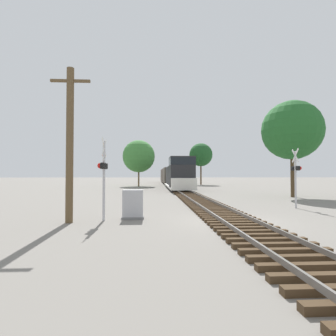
% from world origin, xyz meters
% --- Properties ---
extents(ground_plane, '(400.00, 400.00, 0.00)m').
position_xyz_m(ground_plane, '(0.00, 0.00, 0.00)').
color(ground_plane, slate).
extents(rail_track_bed, '(2.60, 160.00, 0.31)m').
position_xyz_m(rail_track_bed, '(0.00, -0.00, 0.14)').
color(rail_track_bed, '#42301E').
rests_on(rail_track_bed, ground).
extents(freight_train, '(3.16, 53.47, 4.50)m').
position_xyz_m(freight_train, '(0.00, 44.66, 1.96)').
color(freight_train, '#232326').
rests_on(freight_train, ground).
extents(crossing_signal_near, '(0.33, 1.00, 3.96)m').
position_xyz_m(crossing_signal_near, '(-6.01, 0.44, 2.42)').
color(crossing_signal_near, '#B7B7BC').
rests_on(crossing_signal_near, ground).
extents(crossing_signal_far, '(0.39, 1.01, 3.90)m').
position_xyz_m(crossing_signal_far, '(5.67, 4.48, 2.36)').
color(crossing_signal_far, '#B7B7BC').
rests_on(crossing_signal_far, ground).
extents(relay_cabinet, '(1.08, 0.53, 1.44)m').
position_xyz_m(relay_cabinet, '(-4.64, 0.87, 0.71)').
color(relay_cabinet, slate).
rests_on(relay_cabinet, ground).
extents(utility_pole, '(1.80, 0.33, 7.10)m').
position_xyz_m(utility_pole, '(-7.45, 0.02, 3.65)').
color(utility_pole, brown).
rests_on(utility_pole, ground).
extents(tree_far_right, '(5.75, 5.75, 9.42)m').
position_xyz_m(tree_far_right, '(9.87, 12.65, 6.53)').
color(tree_far_right, '#473521').
rests_on(tree_far_right, ground).
extents(tree_mid_background, '(6.15, 6.15, 8.79)m').
position_xyz_m(tree_mid_background, '(-6.52, 37.96, 5.71)').
color(tree_mid_background, brown).
rests_on(tree_mid_background, ground).
extents(tree_deep_background, '(5.07, 5.07, 9.10)m').
position_xyz_m(tree_deep_background, '(6.66, 44.65, 6.54)').
color(tree_deep_background, brown).
rests_on(tree_deep_background, ground).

